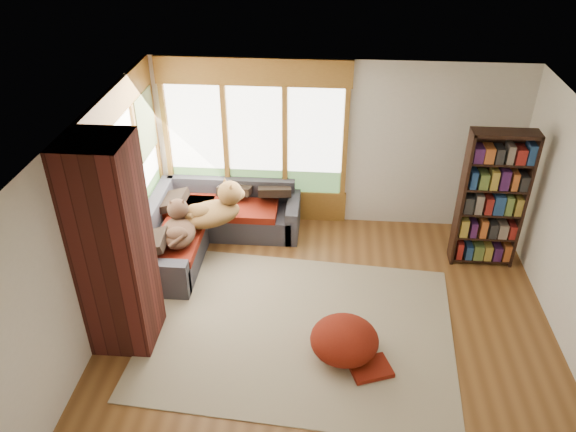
% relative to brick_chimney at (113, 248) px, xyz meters
% --- Properties ---
extents(floor, '(5.50, 5.50, 0.00)m').
position_rel_brick_chimney_xyz_m(floor, '(2.40, 0.35, -1.30)').
color(floor, brown).
rests_on(floor, ground).
extents(ceiling, '(5.50, 5.50, 0.00)m').
position_rel_brick_chimney_xyz_m(ceiling, '(2.40, 0.35, 1.30)').
color(ceiling, white).
extents(wall_back, '(5.50, 0.04, 2.60)m').
position_rel_brick_chimney_xyz_m(wall_back, '(2.40, 2.85, 0.00)').
color(wall_back, silver).
rests_on(wall_back, ground).
extents(wall_front, '(5.50, 0.04, 2.60)m').
position_rel_brick_chimney_xyz_m(wall_front, '(2.40, -2.15, 0.00)').
color(wall_front, silver).
rests_on(wall_front, ground).
extents(wall_left, '(0.04, 5.00, 2.60)m').
position_rel_brick_chimney_xyz_m(wall_left, '(-0.35, 0.35, 0.00)').
color(wall_left, silver).
rests_on(wall_left, ground).
extents(windows_back, '(2.82, 0.10, 1.90)m').
position_rel_brick_chimney_xyz_m(windows_back, '(1.20, 2.82, 0.05)').
color(windows_back, olive).
rests_on(windows_back, wall_back).
extents(windows_left, '(0.10, 2.62, 1.90)m').
position_rel_brick_chimney_xyz_m(windows_left, '(-0.32, 1.55, 0.05)').
color(windows_left, olive).
rests_on(windows_left, wall_left).
extents(roller_blind, '(0.03, 0.72, 0.90)m').
position_rel_brick_chimney_xyz_m(roller_blind, '(-0.29, 2.38, 0.45)').
color(roller_blind, '#718252').
rests_on(roller_blind, wall_left).
extents(brick_chimney, '(0.70, 0.70, 2.60)m').
position_rel_brick_chimney_xyz_m(brick_chimney, '(0.00, 0.00, 0.00)').
color(brick_chimney, '#471914').
rests_on(brick_chimney, ground).
extents(sectional_sofa, '(2.20, 2.20, 0.80)m').
position_rel_brick_chimney_xyz_m(sectional_sofa, '(0.45, 2.05, -1.00)').
color(sectional_sofa, '#2A2932').
rests_on(sectional_sofa, ground).
extents(area_rug, '(3.92, 3.11, 0.01)m').
position_rel_brick_chimney_xyz_m(area_rug, '(2.04, 0.26, -1.29)').
color(area_rug, beige).
rests_on(area_rug, ground).
extents(bookshelf, '(0.86, 0.29, 2.01)m').
position_rel_brick_chimney_xyz_m(bookshelf, '(4.54, 1.90, -0.29)').
color(bookshelf, black).
rests_on(bookshelf, ground).
extents(pouf, '(1.02, 1.02, 0.43)m').
position_rel_brick_chimney_xyz_m(pouf, '(2.58, -0.09, -1.07)').
color(pouf, maroon).
rests_on(pouf, area_rug).
extents(dog_tan, '(1.04, 0.96, 0.51)m').
position_rel_brick_chimney_xyz_m(dog_tan, '(0.73, 1.87, -0.51)').
color(dog_tan, brown).
rests_on(dog_tan, sectional_sofa).
extents(dog_brindle, '(0.60, 0.83, 0.42)m').
position_rel_brick_chimney_xyz_m(dog_brindle, '(0.30, 1.43, -0.55)').
color(dog_brindle, black).
rests_on(dog_brindle, sectional_sofa).
extents(throw_pillows, '(1.98, 1.68, 0.45)m').
position_rel_brick_chimney_xyz_m(throw_pillows, '(0.53, 2.10, -0.51)').
color(throw_pillows, black).
rests_on(throw_pillows, sectional_sofa).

